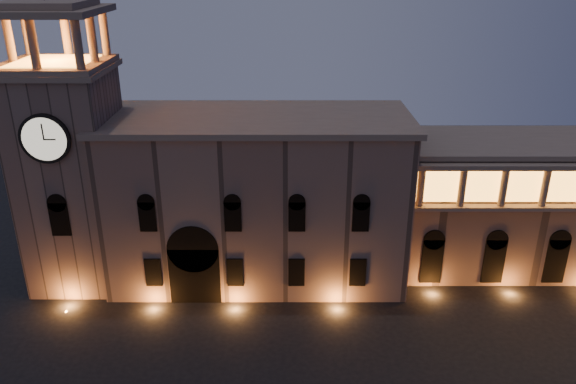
{
  "coord_description": "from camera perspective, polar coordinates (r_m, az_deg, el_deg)",
  "views": [
    {
      "loc": [
        1.16,
        -31.55,
        31.93
      ],
      "look_at": [
        1.17,
        16.0,
        11.99
      ],
      "focal_mm": 35.0,
      "sensor_mm": 36.0,
      "label": 1
    }
  ],
  "objects": [
    {
      "name": "clock_tower",
      "position": [
        60.05,
        -21.18,
        2.28
      ],
      "size": [
        9.8,
        9.8,
        32.4
      ],
      "color": "#7E6152",
      "rests_on": "ground"
    },
    {
      "name": "colonnade_wing",
      "position": [
        68.07,
        26.93,
        -1.04
      ],
      "size": [
        40.6,
        11.5,
        14.5
      ],
      "color": "#795C4D",
      "rests_on": "ground"
    },
    {
      "name": "government_building",
      "position": [
        58.37,
        -3.19,
        -0.67
      ],
      "size": [
        30.8,
        12.8,
        17.6
      ],
      "color": "#7E6152",
      "rests_on": "ground"
    }
  ]
}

